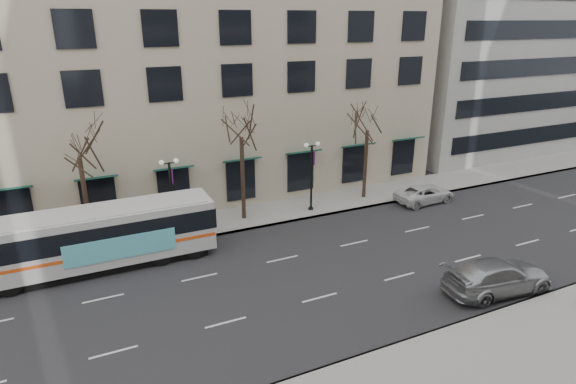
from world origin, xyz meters
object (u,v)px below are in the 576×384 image
lamp_post_left (172,194)px  white_pickup (424,194)px  silver_car (498,276)px  tree_far_right (368,118)px  lamp_post_right (312,173)px  city_bus (99,236)px  tree_far_left (77,142)px  tree_far_mid (241,123)px

lamp_post_left → white_pickup: (18.81, -2.00, -2.27)m
silver_car → lamp_post_left: bearing=50.0°
tree_far_right → lamp_post_right: bearing=-173.1°
lamp_post_right → city_bus: lamp_post_right is taller
lamp_post_left → white_pickup: size_ratio=1.08×
tree_far_right → silver_car: bearing=-95.4°
tree_far_right → white_pickup: 7.38m
tree_far_left → tree_far_right: tree_far_left is taller
city_bus → silver_car: city_bus is taller
lamp_post_left → lamp_post_right: 10.00m
tree_far_left → city_bus: 5.66m
tree_far_left → white_pickup: bearing=-6.2°
lamp_post_left → city_bus: 5.34m
tree_far_right → lamp_post_right: (-4.99, -0.60, -3.48)m
tree_far_right → white_pickup: size_ratio=1.67×
tree_far_left → city_bus: bearing=-83.4°
lamp_post_left → lamp_post_right: (10.00, 0.00, 0.00)m
lamp_post_right → silver_car: (3.62, -13.83, -2.08)m
city_bus → silver_car: size_ratio=2.17×
tree_far_right → lamp_post_left: (-14.99, -0.60, -3.48)m
tree_far_left → city_bus: (0.35, -3.00, -4.79)m
silver_car → tree_far_left: bearing=57.7°
city_bus → tree_far_mid: bearing=17.3°
city_bus → white_pickup: 23.50m
lamp_post_left → white_pickup: lamp_post_left is taller
tree_far_mid → tree_far_right: size_ratio=1.06×
city_bus → lamp_post_left: bearing=27.3°
tree_far_right → lamp_post_right: size_ratio=1.55×
city_bus → tree_far_left: bearing=96.6°
tree_far_right → lamp_post_left: 15.40m
tree_far_right → silver_car: size_ratio=1.36×
tree_far_left → white_pickup: size_ratio=1.73×
tree_far_right → tree_far_mid: bearing=180.0°
tree_far_mid → silver_car: size_ratio=1.44×
lamp_post_right → white_pickup: bearing=-12.8°
tree_far_right → silver_car: tree_far_right is taller
city_bus → white_pickup: bearing=1.0°
tree_far_left → silver_car: bearing=-37.8°
city_bus → silver_car: bearing=-32.0°
tree_far_right → lamp_post_left: bearing=-177.7°
tree_far_left → tree_far_mid: tree_far_mid is taller
white_pickup → tree_far_right: bearing=53.1°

